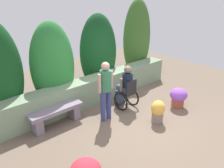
# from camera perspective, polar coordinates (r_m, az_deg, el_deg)

# --- Properties ---
(ground_plane) EXTENTS (12.38, 12.38, 0.00)m
(ground_plane) POSITION_cam_1_polar(r_m,az_deg,el_deg) (6.17, 5.23, -9.50)
(ground_plane) COLOR #6F5E4D
(stone_retaining_wall) EXTENTS (6.28, 0.54, 0.81)m
(stone_retaining_wall) POSITION_cam_1_polar(r_m,az_deg,el_deg) (7.07, -4.55, -1.33)
(stone_retaining_wall) COLOR gray
(stone_retaining_wall) RESTS_ON ground
(hedge_backdrop) EXTENTS (6.67, 1.11, 3.04)m
(hedge_backdrop) POSITION_cam_1_polar(r_m,az_deg,el_deg) (7.21, -8.76, 7.12)
(hedge_backdrop) COLOR #14471D
(hedge_backdrop) RESTS_ON ground
(stone_bench) EXTENTS (1.43, 0.48, 0.50)m
(stone_bench) POSITION_cam_1_polar(r_m,az_deg,el_deg) (6.05, -14.22, -7.26)
(stone_bench) COLOR gray
(stone_bench) RESTS_ON ground
(person_in_wheelchair) EXTENTS (0.53, 0.66, 1.33)m
(person_in_wheelchair) POSITION_cam_1_polar(r_m,az_deg,el_deg) (6.58, 3.57, -1.12)
(person_in_wheelchair) COLOR black
(person_in_wheelchair) RESTS_ON ground
(person_standing_companion) EXTENTS (0.49, 0.30, 1.64)m
(person_standing_companion) POSITION_cam_1_polar(r_m,az_deg,el_deg) (5.81, -1.64, -0.95)
(person_standing_companion) COLOR navy
(person_standing_companion) RESTS_ON ground
(flower_pot_purple_near) EXTENTS (0.52, 0.52, 0.60)m
(flower_pot_purple_near) POSITION_cam_1_polar(r_m,az_deg,el_deg) (7.02, 16.59, -3.11)
(flower_pot_purple_near) COLOR #A54B37
(flower_pot_purple_near) RESTS_ON ground
(flower_pot_terracotta_by_wall) EXTENTS (0.37, 0.37, 0.63)m
(flower_pot_terracotta_by_wall) POSITION_cam_1_polar(r_m,az_deg,el_deg) (6.07, 11.65, -6.80)
(flower_pot_terracotta_by_wall) COLOR gray
(flower_pot_terracotta_by_wall) RESTS_ON ground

